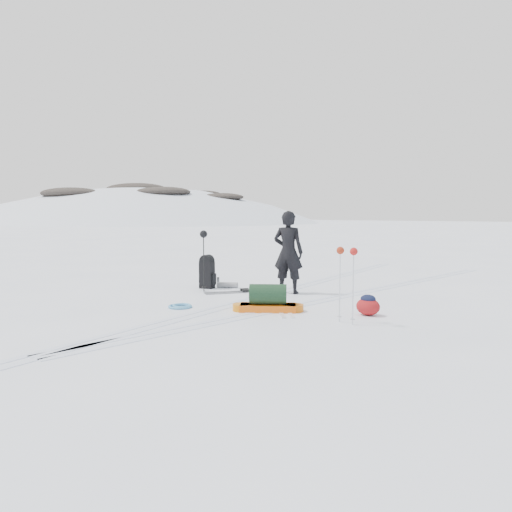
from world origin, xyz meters
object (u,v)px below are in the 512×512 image
(pulk_sled, at_px, (268,301))
(skier, at_px, (288,252))
(expedition_rucksack, at_px, (210,273))
(ski_poles_black, at_px, (204,242))

(pulk_sled, bearing_deg, skier, 79.55)
(skier, bearing_deg, pulk_sled, 97.01)
(skier, height_order, expedition_rucksack, skier)
(expedition_rucksack, bearing_deg, ski_poles_black, -76.69)
(skier, xyz_separation_m, expedition_rucksack, (-1.97, -0.54, -0.57))
(ski_poles_black, bearing_deg, expedition_rucksack, 108.72)
(expedition_rucksack, bearing_deg, skier, 2.10)
(pulk_sled, xyz_separation_m, expedition_rucksack, (-2.83, 1.47, 0.19))
(skier, height_order, ski_poles_black, skier)
(expedition_rucksack, xyz_separation_m, ski_poles_black, (0.22, -0.45, 0.81))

